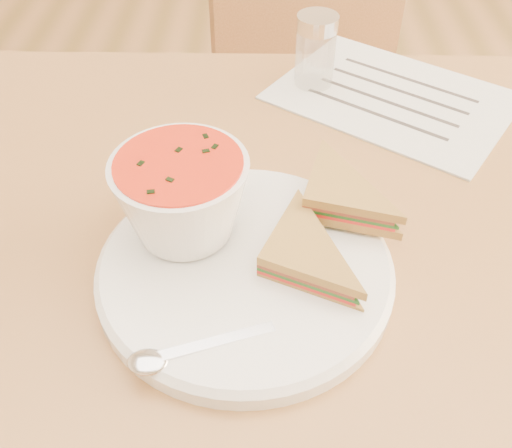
# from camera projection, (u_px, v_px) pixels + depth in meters

# --- Properties ---
(dining_table) EXTENTS (1.00, 0.70, 0.75)m
(dining_table) POSITION_uv_depth(u_px,v_px,m) (290.00, 389.00, 0.88)
(dining_table) COLOR brown
(dining_table) RESTS_ON floor
(chair_far) EXTENTS (0.55, 0.55, 0.96)m
(chair_far) POSITION_uv_depth(u_px,v_px,m) (343.00, 134.00, 1.17)
(chair_far) COLOR brown
(chair_far) RESTS_ON floor
(plate) EXTENTS (0.33, 0.33, 0.02)m
(plate) POSITION_uv_depth(u_px,v_px,m) (245.00, 270.00, 0.54)
(plate) COLOR white
(plate) RESTS_ON dining_table
(soup_bowl) EXTENTS (0.17, 0.17, 0.09)m
(soup_bowl) POSITION_uv_depth(u_px,v_px,m) (183.00, 201.00, 0.54)
(soup_bowl) COLOR white
(soup_bowl) RESTS_ON plate
(sandwich_half_a) EXTENTS (0.13, 0.13, 0.03)m
(sandwich_half_a) POSITION_uv_depth(u_px,v_px,m) (257.00, 269.00, 0.51)
(sandwich_half_a) COLOR #B89240
(sandwich_half_a) RESTS_ON plate
(sandwich_half_b) EXTENTS (0.12, 0.12, 0.03)m
(sandwich_half_b) POSITION_uv_depth(u_px,v_px,m) (302.00, 210.00, 0.55)
(sandwich_half_b) COLOR #B89240
(sandwich_half_b) RESTS_ON plate
(spoon) EXTENTS (0.17, 0.09, 0.01)m
(spoon) POSITION_uv_depth(u_px,v_px,m) (207.00, 345.00, 0.47)
(spoon) COLOR silver
(spoon) RESTS_ON plate
(paper_menu) EXTENTS (0.37, 0.35, 0.00)m
(paper_menu) POSITION_uv_depth(u_px,v_px,m) (392.00, 97.00, 0.77)
(paper_menu) COLOR silver
(paper_menu) RESTS_ON dining_table
(condiment_shaker) EXTENTS (0.07, 0.07, 0.10)m
(condiment_shaker) POSITION_uv_depth(u_px,v_px,m) (315.00, 51.00, 0.77)
(condiment_shaker) COLOR silver
(condiment_shaker) RESTS_ON dining_table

